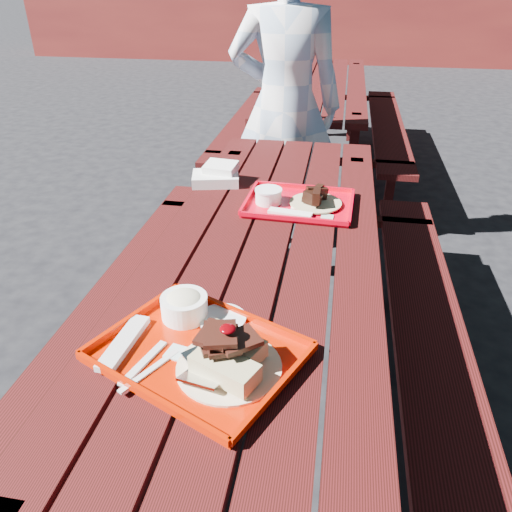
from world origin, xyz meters
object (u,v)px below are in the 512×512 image
(far_tray, at_px, (297,202))
(picnic_table_far, at_px, (317,106))
(picnic_table_near, at_px, (263,300))
(person, at_px, (285,107))
(near_tray, at_px, (204,340))

(far_tray, bearing_deg, picnic_table_far, 91.66)
(picnic_table_far, bearing_deg, picnic_table_near, -90.00)
(picnic_table_near, bearing_deg, person, 94.37)
(far_tray, bearing_deg, near_tray, -98.78)
(picnic_table_near, bearing_deg, near_tray, -97.31)
(near_tray, bearing_deg, far_tray, 81.22)
(far_tray, xyz_separation_m, person, (-0.18, 1.07, 0.10))
(near_tray, bearing_deg, picnic_table_near, 82.69)
(picnic_table_far, distance_m, near_tray, 3.31)
(picnic_table_far, height_order, near_tray, near_tray)
(far_tray, height_order, person, person)
(picnic_table_far, xyz_separation_m, person, (-0.11, -1.36, 0.31))
(near_tray, distance_m, person, 1.94)
(picnic_table_near, distance_m, picnic_table_far, 2.80)
(far_tray, distance_m, person, 1.09)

